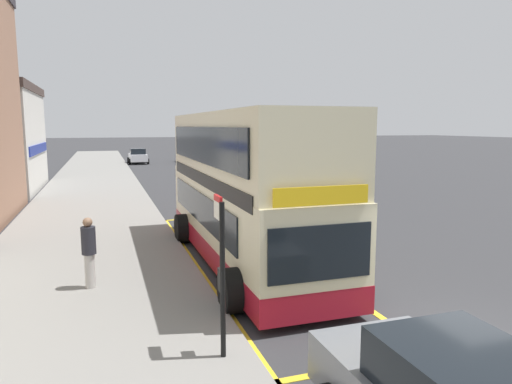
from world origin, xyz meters
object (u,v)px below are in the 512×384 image
(double_decker_bus, at_px, (244,193))
(bus_stop_sign, at_px, (221,264))
(parked_car_white_far, at_px, (138,156))
(pedestrian_waiting_near_sign, at_px, (89,250))
(parked_car_navy_across, at_px, (244,173))
(parked_car_black_distant, at_px, (188,155))

(double_decker_bus, height_order, bus_stop_sign, double_decker_bus)
(double_decker_bus, relative_size, bus_stop_sign, 3.74)
(parked_car_white_far, xyz_separation_m, pedestrian_waiting_near_sign, (-4.03, -39.86, 0.28))
(parked_car_navy_across, bearing_deg, parked_car_black_distant, 88.93)
(parked_car_navy_across, bearing_deg, pedestrian_waiting_near_sign, -118.29)
(double_decker_bus, height_order, pedestrian_waiting_near_sign, double_decker_bus)
(bus_stop_sign, relative_size, pedestrian_waiting_near_sign, 1.58)
(bus_stop_sign, xyz_separation_m, parked_car_black_distant, (7.31, 44.40, -0.94))
(double_decker_bus, distance_m, parked_car_white_far, 38.47)
(bus_stop_sign, height_order, parked_car_black_distant, bus_stop_sign)
(parked_car_white_far, xyz_separation_m, parked_car_black_distant, (5.49, 0.31, 0.00))
(parked_car_white_far, relative_size, parked_car_black_distant, 1.00)
(bus_stop_sign, relative_size, parked_car_black_distant, 0.65)
(parked_car_black_distant, relative_size, parked_car_navy_across, 1.00)
(parked_car_black_distant, bearing_deg, double_decker_bus, -96.75)
(pedestrian_waiting_near_sign, bearing_deg, parked_car_navy_across, 63.04)
(parked_car_white_far, relative_size, pedestrian_waiting_near_sign, 2.43)
(parked_car_white_far, bearing_deg, pedestrian_waiting_near_sign, 83.31)
(bus_stop_sign, xyz_separation_m, parked_car_navy_across, (7.41, 23.15, -0.94))
(parked_car_black_distant, distance_m, parked_car_navy_across, 21.25)
(parked_car_black_distant, bearing_deg, bus_stop_sign, -98.45)
(parked_car_navy_across, bearing_deg, parked_car_white_far, 103.61)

